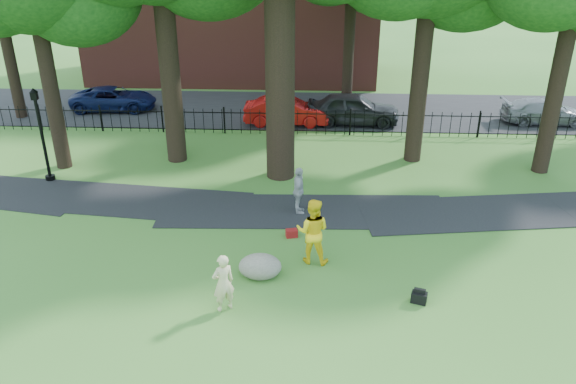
# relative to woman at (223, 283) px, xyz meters

# --- Properties ---
(ground) EXTENTS (120.00, 120.00, 0.00)m
(ground) POSITION_rel_woman_xyz_m (0.92, 1.74, -0.81)
(ground) COLOR #316222
(ground) RESTS_ON ground
(footpath) EXTENTS (36.07, 3.85, 0.03)m
(footpath) POSITION_rel_woman_xyz_m (1.92, 5.64, -0.81)
(footpath) COLOR black
(footpath) RESTS_ON ground
(street) EXTENTS (80.00, 7.00, 0.02)m
(street) POSITION_rel_woman_xyz_m (0.92, 17.74, -0.81)
(street) COLOR black
(street) RESTS_ON ground
(iron_fence) EXTENTS (44.00, 0.04, 1.20)m
(iron_fence) POSITION_rel_woman_xyz_m (0.92, 13.74, -0.21)
(iron_fence) COLOR black
(iron_fence) RESTS_ON ground
(woman) EXTENTS (0.71, 0.64, 1.62)m
(woman) POSITION_rel_woman_xyz_m (0.00, 0.00, 0.00)
(woman) COLOR beige
(woman) RESTS_ON ground
(man) EXTENTS (1.08, 0.90, 2.01)m
(man) POSITION_rel_woman_xyz_m (2.24, 2.44, 0.20)
(man) COLOR yellow
(man) RESTS_ON ground
(pedestrian) EXTENTS (0.41, 0.99, 1.69)m
(pedestrian) POSITION_rel_woman_xyz_m (1.74, 5.52, 0.03)
(pedestrian) COLOR #9D9EA2
(pedestrian) RESTS_ON ground
(boulder) EXTENTS (1.26, 0.97, 0.71)m
(boulder) POSITION_rel_woman_xyz_m (0.78, 1.59, -0.45)
(boulder) COLOR gray
(boulder) RESTS_ON ground
(lamppost) EXTENTS (0.37, 0.37, 3.68)m
(lamppost) POSITION_rel_woman_xyz_m (-8.06, 7.84, 1.00)
(lamppost) COLOR black
(lamppost) RESTS_ON ground
(backpack) EXTENTS (0.46, 0.36, 0.30)m
(backpack) POSITION_rel_woman_xyz_m (5.07, 0.54, -0.66)
(backpack) COLOR black
(backpack) RESTS_ON ground
(red_bag) EXTENTS (0.41, 0.31, 0.25)m
(red_bag) POSITION_rel_woman_xyz_m (1.57, 3.85, -0.68)
(red_bag) COLOR maroon
(red_bag) RESTS_ON ground
(red_sedan) EXTENTS (4.21, 1.49, 1.38)m
(red_sedan) POSITION_rel_woman_xyz_m (0.81, 15.24, -0.12)
(red_sedan) COLOR #A90E0D
(red_sedan) RESTS_ON ground
(navy_van) EXTENTS (4.59, 2.36, 1.24)m
(navy_van) POSITION_rel_woman_xyz_m (-8.63, 17.24, -0.19)
(navy_van) COLOR #0B143B
(navy_van) RESTS_ON ground
(grey_car) EXTENTS (4.64, 1.97, 1.56)m
(grey_car) POSITION_rel_woman_xyz_m (4.14, 15.52, -0.03)
(grey_car) COLOR black
(grey_car) RESTS_ON ground
(silver_car) EXTENTS (4.22, 1.78, 1.22)m
(silver_car) POSITION_rel_woman_xyz_m (13.77, 16.06, -0.20)
(silver_car) COLOR gray
(silver_car) RESTS_ON ground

